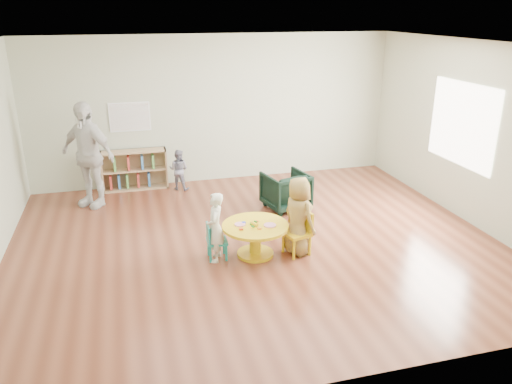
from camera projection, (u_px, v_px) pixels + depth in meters
room at (256, 115)px, 6.67m from camera, size 7.10×7.00×2.80m
activity_table at (255, 234)px, 6.85m from camera, size 0.92×0.92×0.50m
kid_chair_left at (214, 240)px, 6.78m from camera, size 0.28×0.28×0.51m
kid_chair_right at (300, 231)px, 6.91m from camera, size 0.41×0.41×0.62m
bookshelf at (134, 170)px, 9.40m from camera, size 1.20×0.30×0.75m
alphabet_poster at (130, 117)px, 9.17m from camera, size 0.74×0.01×0.54m
armchair at (286, 190)px, 8.48m from camera, size 0.81×0.83×0.64m
child_left at (215, 227)px, 6.66m from camera, size 0.33×0.41×0.97m
child_right at (299, 216)px, 6.84m from camera, size 0.53×0.64×1.11m
toddler at (179, 170)px, 9.34m from camera, size 0.47×0.43×0.77m
adult_caretaker at (88, 155)px, 8.41m from camera, size 1.10×1.01×1.81m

